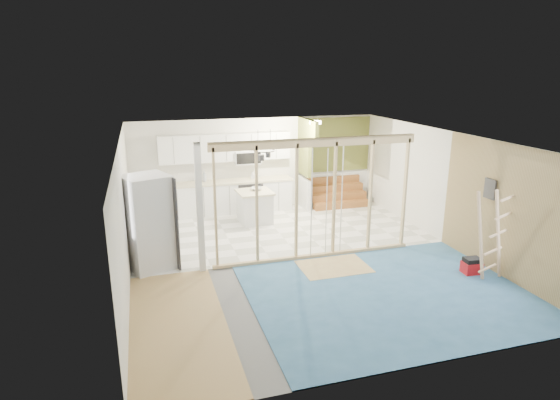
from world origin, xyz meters
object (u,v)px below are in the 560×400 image
object	(u,v)px
island	(255,207)
ladder	(492,235)
toolbox	(472,266)
fridge	(149,223)

from	to	relation	value
island	ladder	xyz separation A→B (m)	(3.46, -4.65, 0.50)
ladder	toolbox	bearing A→B (deg)	97.33
fridge	toolbox	bearing A→B (deg)	-40.97
fridge	island	xyz separation A→B (m)	(2.70, 2.21, -0.54)
island	toolbox	distance (m)	5.49
island	toolbox	world-z (taller)	island
toolbox	ladder	xyz separation A→B (m)	(0.09, -0.32, 0.76)
island	toolbox	size ratio (longest dim) A/B	2.44
toolbox	island	bearing A→B (deg)	132.69
island	ladder	bearing A→B (deg)	-56.24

